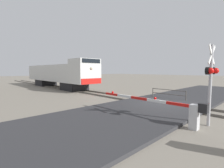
% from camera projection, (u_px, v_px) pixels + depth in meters
% --- Properties ---
extents(ground_plane, '(160.00, 160.00, 0.00)m').
position_uv_depth(ground_plane, '(162.00, 105.00, 12.42)').
color(ground_plane, gray).
extents(rail_track_left, '(0.08, 80.00, 0.15)m').
position_uv_depth(rail_track_left, '(157.00, 105.00, 11.92)').
color(rail_track_left, '#59544C').
rests_on(rail_track_left, ground_plane).
extents(rail_track_right, '(0.08, 80.00, 0.15)m').
position_uv_depth(rail_track_right, '(167.00, 103.00, 12.91)').
color(rail_track_right, '#59544C').
rests_on(rail_track_right, ground_plane).
extents(road_surface, '(36.00, 6.16, 0.15)m').
position_uv_depth(road_surface, '(162.00, 104.00, 12.42)').
color(road_surface, '#2D2D30').
rests_on(road_surface, ground_plane).
extents(locomotive, '(2.98, 17.34, 4.03)m').
position_uv_depth(locomotive, '(59.00, 74.00, 24.62)').
color(locomotive, black).
rests_on(locomotive, ground_plane).
extents(crossing_signal, '(1.18, 0.33, 3.85)m').
position_uv_depth(crossing_signal, '(211.00, 76.00, 7.56)').
color(crossing_signal, '#ADADB2').
rests_on(crossing_signal, ground_plane).
extents(crossing_gate, '(0.36, 6.43, 1.24)m').
position_uv_depth(crossing_gate, '(175.00, 109.00, 7.88)').
color(crossing_gate, silver).
rests_on(crossing_gate, ground_plane).
extents(guard_railing, '(0.08, 3.22, 0.95)m').
position_uv_depth(guard_railing, '(168.00, 93.00, 14.54)').
color(guard_railing, '#4C4742').
rests_on(guard_railing, ground_plane).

